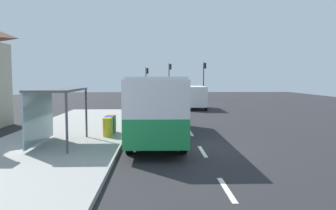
# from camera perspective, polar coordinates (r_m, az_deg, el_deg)

# --- Properties ---
(ground_plane) EXTENTS (56.00, 92.00, 0.04)m
(ground_plane) POSITION_cam_1_polar(r_m,az_deg,el_deg) (29.62, 1.33, -1.61)
(ground_plane) COLOR #262628
(sidewalk_platform) EXTENTS (6.20, 30.00, 0.18)m
(sidewalk_platform) POSITION_cam_1_polar(r_m,az_deg,el_deg) (18.27, -16.85, -5.33)
(sidewalk_platform) COLOR #999993
(sidewalk_platform) RESTS_ON ground
(lane_stripe_seg_0) EXTENTS (0.16, 2.20, 0.01)m
(lane_stripe_seg_0) POSITION_cam_1_polar(r_m,az_deg,el_deg) (10.12, 9.75, -13.71)
(lane_stripe_seg_0) COLOR silver
(lane_stripe_seg_0) RESTS_ON ground
(lane_stripe_seg_1) EXTENTS (0.16, 2.20, 0.01)m
(lane_stripe_seg_1) POSITION_cam_1_polar(r_m,az_deg,el_deg) (14.88, 5.77, -7.72)
(lane_stripe_seg_1) COLOR silver
(lane_stripe_seg_1) RESTS_ON ground
(lane_stripe_seg_2) EXTENTS (0.16, 2.20, 0.01)m
(lane_stripe_seg_2) POSITION_cam_1_polar(r_m,az_deg,el_deg) (19.76, 3.79, -4.65)
(lane_stripe_seg_2) COLOR silver
(lane_stripe_seg_2) RESTS_ON ground
(lane_stripe_seg_3) EXTENTS (0.16, 2.20, 0.01)m
(lane_stripe_seg_3) POSITION_cam_1_polar(r_m,az_deg,el_deg) (24.68, 2.61, -2.79)
(lane_stripe_seg_3) COLOR silver
(lane_stripe_seg_3) RESTS_ON ground
(lane_stripe_seg_4) EXTENTS (0.16, 2.20, 0.01)m
(lane_stripe_seg_4) POSITION_cam_1_polar(r_m,az_deg,el_deg) (29.63, 1.82, -1.55)
(lane_stripe_seg_4) COLOR silver
(lane_stripe_seg_4) RESTS_ON ground
(lane_stripe_seg_5) EXTENTS (0.16, 2.20, 0.01)m
(lane_stripe_seg_5) POSITION_cam_1_polar(r_m,az_deg,el_deg) (34.60, 1.26, -0.67)
(lane_stripe_seg_5) COLOR silver
(lane_stripe_seg_5) RESTS_ON ground
(lane_stripe_seg_6) EXTENTS (0.16, 2.20, 0.01)m
(lane_stripe_seg_6) POSITION_cam_1_polar(r_m,az_deg,el_deg) (39.57, 0.84, -0.01)
(lane_stripe_seg_6) COLOR silver
(lane_stripe_seg_6) RESTS_ON ground
(lane_stripe_seg_7) EXTENTS (0.16, 2.20, 0.01)m
(lane_stripe_seg_7) POSITION_cam_1_polar(r_m,az_deg,el_deg) (44.55, 0.51, 0.50)
(lane_stripe_seg_7) COLOR silver
(lane_stripe_seg_7) RESTS_ON ground
(bus) EXTENTS (2.61, 11.03, 3.21)m
(bus) POSITION_cam_1_polar(r_m,az_deg,el_deg) (17.91, -1.93, 0.33)
(bus) COLOR #1E8C47
(bus) RESTS_ON ground
(white_van) EXTENTS (2.09, 5.23, 2.30)m
(white_van) POSITION_cam_1_polar(r_m,az_deg,el_deg) (34.83, 4.45, 1.56)
(white_van) COLOR white
(white_van) RESTS_ON ground
(sedan_near) EXTENTS (1.88, 4.42, 1.52)m
(sedan_near) POSITION_cam_1_polar(r_m,az_deg,el_deg) (49.88, 2.59, 1.84)
(sedan_near) COLOR #A51919
(sedan_near) RESTS_ON ground
(sedan_far) EXTENTS (1.85, 4.40, 1.52)m
(sedan_far) POSITION_cam_1_polar(r_m,az_deg,el_deg) (56.53, 2.04, 2.16)
(sedan_far) COLOR navy
(sedan_far) RESTS_ON ground
(recycling_bin_yellow) EXTENTS (0.52, 0.52, 0.95)m
(recycling_bin_yellow) POSITION_cam_1_polar(r_m,az_deg,el_deg) (17.70, -10.01, -3.66)
(recycling_bin_yellow) COLOR yellow
(recycling_bin_yellow) RESTS_ON sidewalk_platform
(recycling_bin_blue) EXTENTS (0.52, 0.52, 0.95)m
(recycling_bin_blue) POSITION_cam_1_polar(r_m,az_deg,el_deg) (18.39, -9.71, -3.35)
(recycling_bin_blue) COLOR blue
(recycling_bin_blue) RESTS_ON sidewalk_platform
(recycling_bin_orange) EXTENTS (0.52, 0.52, 0.95)m
(recycling_bin_orange) POSITION_cam_1_polar(r_m,az_deg,el_deg) (19.07, -9.43, -3.06)
(recycling_bin_orange) COLOR orange
(recycling_bin_orange) RESTS_ON sidewalk_platform
(traffic_light_near_side) EXTENTS (0.49, 0.28, 5.45)m
(traffic_light_near_side) POSITION_cam_1_polar(r_m,az_deg,el_deg) (51.35, 6.07, 5.03)
(traffic_light_near_side) COLOR #2D2D2D
(traffic_light_near_side) RESTS_ON ground
(traffic_light_far_side) EXTENTS (0.49, 0.28, 4.69)m
(traffic_light_far_side) POSITION_cam_1_polar(r_m,az_deg,el_deg) (51.65, -3.57, 4.52)
(traffic_light_far_side) COLOR #2D2D2D
(traffic_light_far_side) RESTS_ON ground
(traffic_light_median) EXTENTS (0.49, 0.28, 5.33)m
(traffic_light_median) POSITION_cam_1_polar(r_m,az_deg,el_deg) (52.48, 0.28, 4.96)
(traffic_light_median) COLOR #2D2D2D
(traffic_light_median) RESTS_ON ground
(bus_shelter) EXTENTS (1.80, 4.00, 2.50)m
(bus_shelter) POSITION_cam_1_polar(r_m,az_deg,el_deg) (16.06, -18.93, 0.50)
(bus_shelter) COLOR #4C4C51
(bus_shelter) RESTS_ON sidewalk_platform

